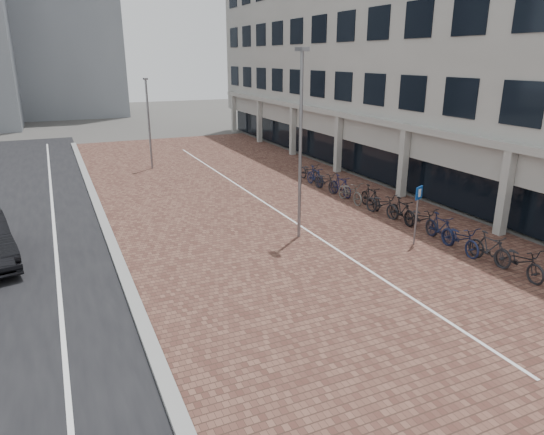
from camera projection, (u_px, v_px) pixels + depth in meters
The scene contains 10 objects.
ground at pixel (371, 335), 12.21m from camera, with size 140.00×140.00×0.00m, color #474442.
plaza_brick at pixel (259, 202), 23.38m from camera, with size 14.50×42.00×0.04m, color brown.
curb at pixel (103, 220), 20.59m from camera, with size 0.35×42.00×0.14m, color gray.
lane_line at pixel (54, 227), 19.86m from camera, with size 0.12×44.00×0.00m, color white.
parking_line at pixel (262, 201), 23.45m from camera, with size 0.10×30.00×0.00m, color white.
office_building at pixel (404, 24), 28.50m from camera, with size 8.40×40.00×15.00m.
parking_sign at pixel (417, 207), 17.64m from camera, with size 0.44×0.23×2.22m.
lamp_near at pixel (300, 149), 17.81m from camera, with size 0.12×0.12×6.86m, color gray.
lamp_far at pixel (149, 125), 29.55m from camera, with size 0.12×0.12×5.38m, color gray.
bike_row at pixel (383, 204), 21.29m from camera, with size 1.17×15.83×1.05m.
Camera 1 is at (-6.64, -8.73, 6.60)m, focal length 32.38 mm.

